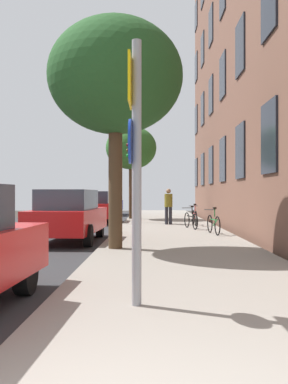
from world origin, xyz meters
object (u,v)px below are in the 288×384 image
at_px(car_2, 96,207).
at_px(bicycle_2, 195,217).
at_px(bicycle_1, 191,220).
at_px(car_3, 108,203).
at_px(bicycle_0, 214,224).
at_px(traffic_light, 132,167).
at_px(pedestrian_0, 168,204).
at_px(tree_far, 131,148).
at_px(tree_near, 115,78).
at_px(car_1, 69,215).
at_px(sign_post, 135,154).

bearing_deg(car_2, bicycle_2, -31.11).
bearing_deg(bicycle_1, car_3, 109.79).
bearing_deg(bicycle_1, bicycle_0, -76.26).
distance_m(traffic_light, car_2, 2.92).
bearing_deg(pedestrian_0, tree_far, 113.35).
relative_size(tree_near, bicycle_0, 3.63).
distance_m(tree_near, bicycle_2, 9.26).
xyz_separation_m(tree_near, bicycle_0, (3.05, 3.84, -3.98)).
relative_size(tree_near, car_2, 1.47).
bearing_deg(pedestrian_0, car_3, 109.99).
height_order(car_1, car_2, same).
bearing_deg(bicycle_0, sign_post, -104.09).
distance_m(bicycle_2, car_1, 7.08).
height_order(sign_post, bicycle_1, sign_post).
bearing_deg(traffic_light, tree_near, -89.80).
bearing_deg(car_3, bicycle_1, -70.21).
bearing_deg(tree_far, bicycle_1, -68.17).
relative_size(tree_near, tree_far, 1.13).
distance_m(tree_near, car_1, 4.65).
bearing_deg(pedestrian_0, car_1, -118.80).
relative_size(tree_far, car_3, 1.20).
bearing_deg(bicycle_0, pedestrian_0, 106.36).
relative_size(sign_post, car_1, 0.77).
relative_size(sign_post, car_2, 0.83).
xyz_separation_m(car_1, car_2, (-0.27, 8.34, -0.00)).
bearing_deg(bicycle_0, car_3, 108.90).
bearing_deg(pedestrian_0, tree_near, -101.26).
bearing_deg(bicycle_0, bicycle_2, 93.42).
distance_m(tree_near, tree_far, 12.91).
xyz_separation_m(car_1, car_3, (-0.50, 16.67, 0.00)).
bearing_deg(tree_near, traffic_light, 90.20).
distance_m(sign_post, bicycle_2, 13.61).
distance_m(bicycle_0, pedestrian_0, 4.87).
xyz_separation_m(sign_post, pedestrian_0, (0.98, 13.97, -0.96)).
bearing_deg(car_1, traffic_light, 77.49).
height_order(bicycle_2, pedestrian_0, pedestrian_0).
xyz_separation_m(sign_post, bicycle_2, (2.10, 13.36, -1.51)).
height_order(traffic_light, car_2, traffic_light).
xyz_separation_m(bicycle_2, car_2, (-4.73, 2.86, 0.35)).
bearing_deg(car_2, tree_near, -79.84).
height_order(bicycle_2, car_1, car_1).
distance_m(traffic_light, car_3, 9.79).
bearing_deg(tree_far, bicycle_2, -58.91).
bearing_deg(pedestrian_0, bicycle_1, -71.13).
bearing_deg(car_2, car_1, -88.18).
height_order(tree_far, bicycle_1, tree_far).
relative_size(traffic_light, bicycle_0, 2.46).
distance_m(sign_post, car_1, 8.31).
bearing_deg(sign_post, car_1, 106.72).
height_order(tree_near, bicycle_0, tree_near).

